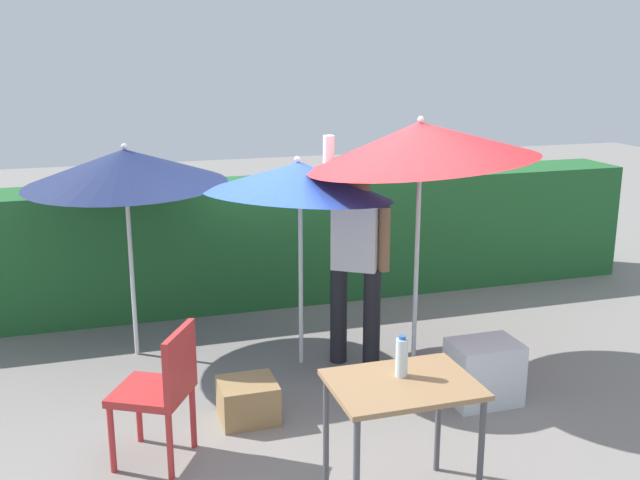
{
  "coord_description": "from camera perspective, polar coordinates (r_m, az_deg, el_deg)",
  "views": [
    {
      "loc": [
        -1.65,
        -5.03,
        2.56
      ],
      "look_at": [
        0.0,
        0.3,
        1.1
      ],
      "focal_mm": 41.92,
      "sensor_mm": 36.0,
      "label": 1
    }
  ],
  "objects": [
    {
      "name": "umbrella_yellow",
      "position": [
        5.73,
        7.67,
        7.37
      ],
      "size": [
        1.8,
        1.78,
        2.12
      ],
      "color": "silver",
      "rests_on": "ground_plane"
    },
    {
      "name": "folding_table",
      "position": [
        4.25,
        6.3,
        -11.87
      ],
      "size": [
        0.8,
        0.6,
        0.76
      ],
      "color": "#4C4C51",
      "rests_on": "ground_plane"
    },
    {
      "name": "bottle_water",
      "position": [
        4.23,
        6.25,
        -8.87
      ],
      "size": [
        0.07,
        0.07,
        0.24
      ],
      "color": "silver",
      "rests_on": "folding_table"
    },
    {
      "name": "person_vendor",
      "position": [
        5.98,
        2.75,
        -1.12
      ],
      "size": [
        0.51,
        0.38,
        1.88
      ],
      "color": "black",
      "rests_on": "ground_plane"
    },
    {
      "name": "umbrella_rainbow",
      "position": [
        5.86,
        -1.63,
        4.68
      ],
      "size": [
        1.53,
        1.52,
        1.78
      ],
      "color": "silver",
      "rests_on": "ground_plane"
    },
    {
      "name": "cooler_box",
      "position": [
        5.7,
        12.39,
        -9.81
      ],
      "size": [
        0.5,
        0.37,
        0.47
      ],
      "primitive_type": "cube",
      "color": "silver",
      "rests_on": "ground_plane"
    },
    {
      "name": "crate_cardboard",
      "position": [
        5.39,
        -5.52,
        -12.1
      ],
      "size": [
        0.4,
        0.37,
        0.28
      ],
      "primitive_type": "cube",
      "color": "#9E7A4C",
      "rests_on": "ground_plane"
    },
    {
      "name": "chair_plastic",
      "position": [
        4.81,
        -11.98,
        -10.88
      ],
      "size": [
        0.6,
        0.6,
        0.89
      ],
      "color": "#B72D2D",
      "rests_on": "ground_plane"
    },
    {
      "name": "umbrella_orange",
      "position": [
        6.21,
        -14.65,
        5.42
      ],
      "size": [
        1.63,
        1.63,
        1.8
      ],
      "color": "silver",
      "rests_on": "ground_plane"
    },
    {
      "name": "ground_plane",
      "position": [
        5.88,
        0.88,
        -11.14
      ],
      "size": [
        24.0,
        24.0,
        0.0
      ],
      "primitive_type": "plane",
      "color": "gray"
    },
    {
      "name": "hedge_row",
      "position": [
        7.65,
        -4.16,
        -0.05
      ],
      "size": [
        8.0,
        0.7,
        1.25
      ],
      "primitive_type": "cube",
      "color": "#23602D",
      "rests_on": "ground_plane"
    }
  ]
}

